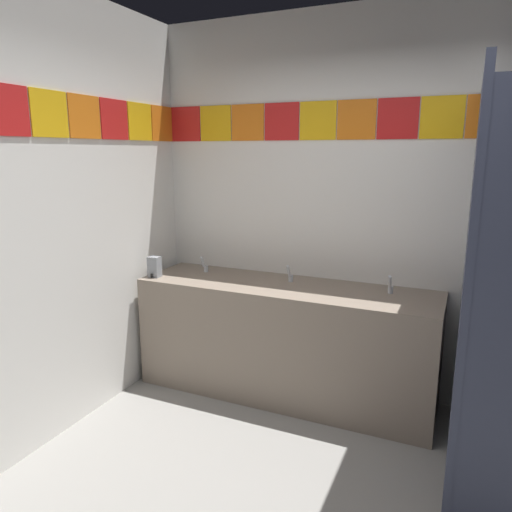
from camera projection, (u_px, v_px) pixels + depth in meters
wall_back at (393, 209)px, 3.40m from camera, size 3.65×0.09×2.80m
vanity_counter at (285, 338)px, 3.57m from camera, size 2.19×0.62×0.85m
faucet_left at (205, 266)px, 3.84m from camera, size 0.04×0.10×0.14m
faucet_center at (290, 275)px, 3.55m from camera, size 0.04×0.10×0.14m
faucet_right at (390, 286)px, 3.26m from camera, size 0.04×0.10×0.14m
soap_dispenser at (155, 267)px, 3.70m from camera, size 0.09×0.09×0.16m
stall_divider at (503, 303)px, 2.30m from camera, size 0.92×1.41×2.18m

